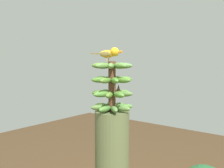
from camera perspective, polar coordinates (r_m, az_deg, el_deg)
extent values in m
cylinder|color=brown|center=(1.84, 0.00, -0.53)|extent=(0.05, 0.05, 0.34)
ellipsoid|color=#577C3A|center=(1.92, 1.37, -4.50)|extent=(0.13, 0.05, 0.04)
ellipsoid|color=#4B872A|center=(1.93, -0.44, -4.43)|extent=(0.11, 0.12, 0.04)
ellipsoid|color=#588E35|center=(1.90, -2.03, -4.61)|extent=(0.05, 0.13, 0.04)
ellipsoid|color=#577B38|center=(1.84, -2.49, -4.94)|extent=(0.12, 0.11, 0.04)
ellipsoid|color=#508438|center=(1.79, -1.47, -5.24)|extent=(0.13, 0.05, 0.04)
ellipsoid|color=#557E3C|center=(1.78, 0.48, -5.32)|extent=(0.11, 0.12, 0.04)
ellipsoid|color=#58803C|center=(1.81, 2.13, -5.12)|extent=(0.05, 0.13, 0.04)
ellipsoid|color=#508639|center=(1.87, 2.45, -4.77)|extent=(0.12, 0.11, 0.04)
ellipsoid|color=#508636|center=(1.80, -2.14, -2.15)|extent=(0.13, 0.08, 0.04)
ellipsoid|color=#587F2F|center=(1.77, -0.60, -2.31)|extent=(0.13, 0.09, 0.04)
ellipsoid|color=#558B35|center=(1.78, 1.33, -2.27)|extent=(0.08, 0.13, 0.04)
ellipsoid|color=#537A37|center=(1.83, 2.41, -2.06)|extent=(0.09, 0.13, 0.04)
ellipsoid|color=#548A39|center=(1.88, 2.04, -1.82)|extent=(0.13, 0.08, 0.04)
ellipsoid|color=#518839|center=(1.92, 0.55, -1.68)|extent=(0.13, 0.09, 0.04)
ellipsoid|color=#578C31|center=(1.91, -1.24, -1.72)|extent=(0.08, 0.13, 0.04)
ellipsoid|color=#598B32|center=(1.86, -2.36, -1.91)|extent=(0.09, 0.13, 0.04)
ellipsoid|color=#518B2F|center=(1.76, 0.59, 0.74)|extent=(0.11, 0.12, 0.04)
ellipsoid|color=#4E802C|center=(1.79, 2.08, 0.83)|extent=(0.05, 0.13, 0.04)
ellipsoid|color=#538829|center=(1.85, 2.30, 0.98)|extent=(0.12, 0.11, 0.04)
ellipsoid|color=#548A34|center=(1.90, 1.20, 1.09)|extent=(0.13, 0.05, 0.04)
ellipsoid|color=#4D8A32|center=(1.91, -0.54, 1.11)|extent=(0.11, 0.12, 0.04)
ellipsoid|color=#558A2B|center=(1.87, -1.99, 1.03)|extent=(0.05, 0.13, 0.04)
ellipsoid|color=#4A7E29|center=(1.82, -2.34, 0.89)|extent=(0.12, 0.11, 0.04)
ellipsoid|color=#557F30|center=(1.77, -1.29, 0.76)|extent=(0.13, 0.05, 0.04)
ellipsoid|color=#58843C|center=(1.75, -0.23, 3.80)|extent=(0.13, 0.10, 0.04)
ellipsoid|color=#527D34|center=(1.77, 1.53, 3.81)|extent=(0.06, 0.13, 0.04)
ellipsoid|color=#53813C|center=(1.82, 2.32, 3.86)|extent=(0.10, 0.13, 0.04)
ellipsoid|color=#548831|center=(1.87, 1.74, 3.91)|extent=(0.13, 0.06, 0.04)
ellipsoid|color=#507E2D|center=(1.90, 0.21, 3.94)|extent=(0.13, 0.10, 0.04)
ellipsoid|color=olive|center=(1.88, -1.44, 3.92)|extent=(0.06, 0.13, 0.04)
ellipsoid|color=#54822C|center=(1.83, -2.30, 3.87)|extent=(0.10, 0.13, 0.04)
ellipsoid|color=#537B38|center=(1.78, -1.84, 3.82)|extent=(0.13, 0.06, 0.04)
cone|color=brown|center=(1.84, 1.36, -1.03)|extent=(0.04, 0.04, 0.06)
cone|color=#4C2D1E|center=(1.87, 0.72, 1.12)|extent=(0.04, 0.04, 0.06)
cylinder|color=#C68933|center=(1.81, -1.17, 5.16)|extent=(0.01, 0.00, 0.02)
cylinder|color=#C68933|center=(1.84, -0.80, 5.16)|extent=(0.01, 0.01, 0.02)
ellipsoid|color=orange|center=(1.83, -0.98, 6.33)|extent=(0.08, 0.12, 0.05)
ellipsoid|color=olive|center=(1.81, -1.45, 6.34)|extent=(0.03, 0.08, 0.03)
ellipsoid|color=olive|center=(1.85, -0.83, 6.32)|extent=(0.03, 0.08, 0.03)
cube|color=olive|center=(1.86, -3.39, 6.38)|extent=(0.05, 0.07, 0.01)
sphere|color=gold|center=(1.81, 0.46, 6.75)|extent=(0.06, 0.06, 0.06)
sphere|color=black|center=(1.83, 0.95, 6.88)|extent=(0.01, 0.01, 0.01)
cone|color=orange|center=(1.79, 1.61, 6.75)|extent=(0.03, 0.04, 0.02)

